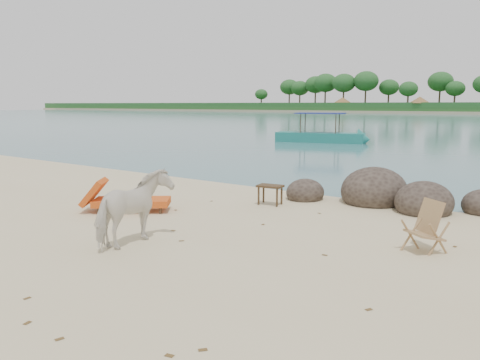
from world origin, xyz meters
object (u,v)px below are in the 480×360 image
object	(u,v)px
boulders	(395,197)
deck_chair	(425,229)
cow	(134,210)
lounge_chair	(132,199)
boat_near	(320,118)
side_table	(270,196)

from	to	relation	value
boulders	deck_chair	bearing A→B (deg)	-64.99
cow	lounge_chair	bearing A→B (deg)	-47.50
boulders	cow	size ratio (longest dim) A/B	3.89
boulders	cow	xyz separation A→B (m)	(-2.83, -6.34, 0.44)
lounge_chair	deck_chair	bearing A→B (deg)	-29.67
boulders	deck_chair	world-z (taller)	boulders
boat_near	boulders	bearing A→B (deg)	-72.31
side_table	deck_chair	distance (m)	4.68
boulders	deck_chair	distance (m)	4.00
boulders	boat_near	xyz separation A→B (m)	(-11.27, 18.21, 1.44)
boulders	side_table	world-z (taller)	boulders
lounge_chair	deck_chair	size ratio (longest dim) A/B	2.53
lounge_chair	side_table	bearing A→B (deg)	10.82
deck_chair	boat_near	size ratio (longest dim) A/B	0.13
cow	lounge_chair	size ratio (longest dim) A/B	0.71
boulders	side_table	xyz separation A→B (m)	(-2.65, -1.89, 0.02)
cow	lounge_chair	distance (m)	2.86
side_table	boulders	bearing A→B (deg)	26.75
cow	boat_near	xyz separation A→B (m)	(-8.44, 24.55, 1.00)
side_table	boat_near	xyz separation A→B (m)	(-8.62, 20.10, 1.42)
cow	deck_chair	xyz separation A→B (m)	(4.52, 2.71, -0.24)
side_table	lounge_chair	xyz separation A→B (m)	(-2.35, -2.62, 0.08)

